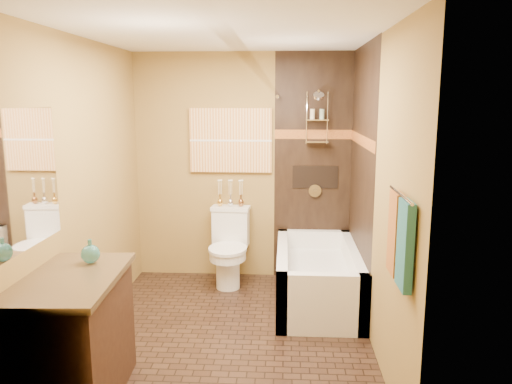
# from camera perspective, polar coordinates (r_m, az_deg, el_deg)

# --- Properties ---
(floor) EXTENTS (3.00, 3.00, 0.00)m
(floor) POSITION_cam_1_polar(r_m,az_deg,el_deg) (4.48, -3.09, -15.96)
(floor) COLOR black
(floor) RESTS_ON ground
(wall_left) EXTENTS (0.02, 3.00, 2.50)m
(wall_left) POSITION_cam_1_polar(r_m,az_deg,el_deg) (4.38, -19.06, 0.11)
(wall_left) COLOR olive
(wall_left) RESTS_ON floor
(wall_right) EXTENTS (0.02, 3.00, 2.50)m
(wall_right) POSITION_cam_1_polar(r_m,az_deg,el_deg) (4.12, 13.57, -0.24)
(wall_right) COLOR olive
(wall_right) RESTS_ON floor
(wall_back) EXTENTS (2.40, 0.02, 2.50)m
(wall_back) POSITION_cam_1_polar(r_m,az_deg,el_deg) (5.55, -1.49, 2.84)
(wall_back) COLOR olive
(wall_back) RESTS_ON floor
(wall_front) EXTENTS (2.40, 0.02, 2.50)m
(wall_front) POSITION_cam_1_polar(r_m,az_deg,el_deg) (2.63, -7.02, -6.18)
(wall_front) COLOR olive
(wall_front) RESTS_ON floor
(ceiling) EXTENTS (3.00, 3.00, 0.00)m
(ceiling) POSITION_cam_1_polar(r_m,az_deg,el_deg) (4.03, -3.46, 17.66)
(ceiling) COLOR silver
(ceiling) RESTS_ON wall_back
(alcove_tile_back) EXTENTS (0.85, 0.01, 2.50)m
(alcove_tile_back) POSITION_cam_1_polar(r_m,az_deg,el_deg) (5.53, 6.54, 2.74)
(alcove_tile_back) COLOR black
(alcove_tile_back) RESTS_ON wall_back
(alcove_tile_right) EXTENTS (0.01, 1.50, 2.50)m
(alcove_tile_right) POSITION_cam_1_polar(r_m,az_deg,el_deg) (4.84, 11.89, 1.45)
(alcove_tile_right) COLOR black
(alcove_tile_right) RESTS_ON wall_right
(mosaic_band_back) EXTENTS (0.85, 0.01, 0.10)m
(mosaic_band_back) POSITION_cam_1_polar(r_m,az_deg,el_deg) (5.48, 6.63, 6.56)
(mosaic_band_back) COLOR brown
(mosaic_band_back) RESTS_ON alcove_tile_back
(mosaic_band_right) EXTENTS (0.01, 1.50, 0.10)m
(mosaic_band_right) POSITION_cam_1_polar(r_m,az_deg,el_deg) (4.80, 11.95, 5.81)
(mosaic_band_right) COLOR brown
(mosaic_band_right) RESTS_ON alcove_tile_right
(alcove_niche) EXTENTS (0.50, 0.01, 0.25)m
(alcove_niche) POSITION_cam_1_polar(r_m,az_deg,el_deg) (5.54, 6.78, 1.70)
(alcove_niche) COLOR black
(alcove_niche) RESTS_ON alcove_tile_back
(shower_fixtures) EXTENTS (0.24, 0.33, 1.16)m
(shower_fixtures) POSITION_cam_1_polar(r_m,az_deg,el_deg) (5.38, 6.97, 6.96)
(shower_fixtures) COLOR silver
(shower_fixtures) RESTS_ON floor
(curtain_rod) EXTENTS (0.03, 1.55, 0.03)m
(curtain_rod) POSITION_cam_1_polar(r_m,az_deg,el_deg) (4.73, 2.61, 10.82)
(curtain_rod) COLOR silver
(curtain_rod) RESTS_ON wall_back
(towel_bar) EXTENTS (0.02, 0.55, 0.02)m
(towel_bar) POSITION_cam_1_polar(r_m,az_deg,el_deg) (3.06, 16.22, -0.30)
(towel_bar) COLOR silver
(towel_bar) RESTS_ON wall_right
(towel_teal) EXTENTS (0.05, 0.22, 0.52)m
(towel_teal) POSITION_cam_1_polar(r_m,az_deg,el_deg) (3.00, 16.68, -5.84)
(towel_teal) COLOR #1C5360
(towel_teal) RESTS_ON towel_bar
(towel_rust) EXTENTS (0.05, 0.22, 0.52)m
(towel_rust) POSITION_cam_1_polar(r_m,az_deg,el_deg) (3.24, 15.64, -4.54)
(towel_rust) COLOR #995C1B
(towel_rust) RESTS_ON towel_bar
(sunset_painting) EXTENTS (0.90, 0.04, 0.70)m
(sunset_painting) POSITION_cam_1_polar(r_m,az_deg,el_deg) (5.51, -2.90, 5.90)
(sunset_painting) COLOR orange
(sunset_painting) RESTS_ON wall_back
(vanity_mirror) EXTENTS (0.01, 1.00, 0.90)m
(vanity_mirror) POSITION_cam_1_polar(r_m,az_deg,el_deg) (3.44, -25.39, 1.13)
(vanity_mirror) COLOR white
(vanity_mirror) RESTS_ON wall_left
(bathtub) EXTENTS (0.80, 1.50, 0.55)m
(bathtub) POSITION_cam_1_polar(r_m,az_deg,el_deg) (5.07, 7.03, -10.06)
(bathtub) COLOR white
(bathtub) RESTS_ON floor
(toilet) EXTENTS (0.43, 0.63, 0.83)m
(toilet) POSITION_cam_1_polar(r_m,az_deg,el_deg) (5.45, -3.10, -6.27)
(toilet) COLOR white
(toilet) RESTS_ON floor
(vanity) EXTENTS (0.66, 1.03, 0.88)m
(vanity) POSITION_cam_1_polar(r_m,az_deg,el_deg) (3.64, -20.23, -15.50)
(vanity) COLOR black
(vanity) RESTS_ON floor
(teal_bottle) EXTENTS (0.13, 0.13, 0.21)m
(teal_bottle) POSITION_cam_1_polar(r_m,az_deg,el_deg) (3.66, -18.42, -6.46)
(teal_bottle) COLOR #277572
(teal_bottle) RESTS_ON vanity
(bud_vases) EXTENTS (0.29, 0.06, 0.29)m
(bud_vases) POSITION_cam_1_polar(r_m,az_deg,el_deg) (5.50, -2.94, -0.04)
(bud_vases) COLOR gold
(bud_vases) RESTS_ON toilet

